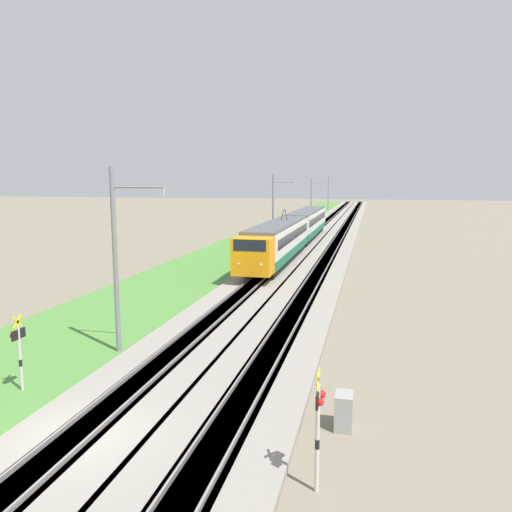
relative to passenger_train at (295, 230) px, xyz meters
The scene contains 14 objects.
ground_plane 42.96m from the passenger_train, behind, with size 400.00×400.00×0.00m, color #7A705B.
ballast_main 7.44m from the passenger_train, ahead, with size 240.00×4.40×0.30m.
ballast_adjacent 8.55m from the passenger_train, 30.67° to the right, with size 240.00×4.40×0.30m.
track_main 7.44m from the passenger_train, ahead, with size 240.00×1.57×0.45m.
track_adjacent 8.55m from the passenger_train, 30.67° to the right, with size 240.00×1.57×0.45m.
grass_verge 9.41m from the passenger_train, 38.84° to the left, with size 240.00×9.64×0.12m.
passenger_train is the anchor object (origin of this frame).
crossing_signal_far 44.13m from the passenger_train, behind, with size 0.70×0.23×3.24m.
crossing_signal_aux 40.29m from the passenger_train, behind, with size 0.70×0.23×3.00m.
catenary_mast_near 35.49m from the passenger_train, behind, with size 0.22×2.56×8.46m.
catenary_mast_mid 3.44m from the passenger_train, 71.19° to the left, with size 0.22×2.56×8.54m.
catenary_mast_far 37.26m from the passenger_train, ahead, with size 0.22×2.56×8.19m.
catenary_mast_distant 73.43m from the passenger_train, ahead, with size 0.22×2.56×8.58m.
equipment_cabinet 40.84m from the passenger_train, 169.08° to the right, with size 0.80×0.56×1.17m.
Camera 1 is at (-12.34, -8.40, 7.85)m, focal length 35.00 mm.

